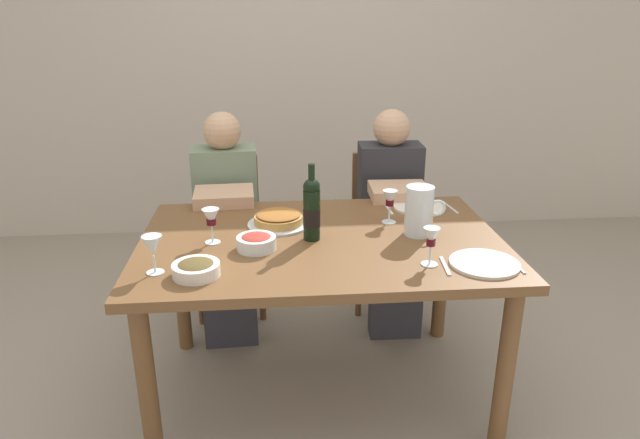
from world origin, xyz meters
TOP-DOWN VIEW (x-y plane):
  - ground_plane at (0.00, 0.00)m, footprint 8.00×8.00m
  - back_wall at (0.00, 2.14)m, footprint 8.00×0.10m
  - dining_table at (0.00, 0.00)m, footprint 1.50×1.00m
  - wine_bottle at (-0.04, -0.01)m, footprint 0.07×0.07m
  - water_pitcher at (0.41, 0.01)m, footprint 0.17×0.12m
  - baked_tart at (-0.17, 0.17)m, footprint 0.27×0.27m
  - salad_bowl at (-0.27, -0.09)m, footprint 0.16×0.16m
  - olive_bowl at (-0.48, -0.31)m, footprint 0.17×0.17m
  - wine_glass_left_diner at (0.38, -0.29)m, footprint 0.06×0.06m
  - wine_glass_right_diner at (-0.45, -0.01)m, footprint 0.07×0.07m
  - wine_glass_centre at (-0.63, -0.28)m, footprint 0.07×0.07m
  - wine_glass_spare at (0.32, 0.16)m, footprint 0.07×0.07m
  - dinner_plate_left_setting at (0.58, -0.32)m, footprint 0.26×0.26m
  - dinner_plate_right_setting at (0.50, 0.33)m, footprint 0.25×0.25m
  - fork_left_setting at (0.43, -0.32)m, footprint 0.03×0.16m
  - knife_left_setting at (0.70, -0.32)m, footprint 0.01×0.18m
  - knife_right_setting at (0.65, 0.33)m, footprint 0.03×0.18m
  - spoon_right_setting at (0.35, 0.33)m, footprint 0.02×0.16m
  - chair_left at (-0.45, 0.91)m, footprint 0.42×0.42m
  - diner_left at (-0.44, 0.67)m, footprint 0.35×0.52m
  - chair_right at (0.45, 0.91)m, footprint 0.41×0.41m
  - diner_right at (0.45, 0.67)m, footprint 0.35×0.51m

SIDE VIEW (x-z plane):
  - ground_plane at x=0.00m, z-range 0.00..0.00m
  - chair_left at x=-0.45m, z-range 0.06..0.93m
  - chair_right at x=0.45m, z-range 0.06..0.93m
  - diner_left at x=-0.44m, z-range 0.04..1.20m
  - diner_right at x=0.45m, z-range 0.04..1.20m
  - dining_table at x=0.00m, z-range 0.29..1.05m
  - fork_left_setting at x=0.43m, z-range 0.76..0.76m
  - knife_left_setting at x=0.70m, z-range 0.76..0.76m
  - knife_right_setting at x=0.65m, z-range 0.76..0.76m
  - spoon_right_setting at x=0.35m, z-range 0.76..0.76m
  - dinner_plate_left_setting at x=0.58m, z-range 0.76..0.77m
  - dinner_plate_right_setting at x=0.50m, z-range 0.76..0.77m
  - baked_tart at x=-0.17m, z-range 0.76..0.82m
  - olive_bowl at x=-0.48m, z-range 0.76..0.82m
  - salad_bowl at x=-0.27m, z-range 0.76..0.82m
  - water_pitcher at x=0.41m, z-range 0.75..0.96m
  - wine_glass_centre at x=-0.63m, z-range 0.79..0.93m
  - wine_glass_left_diner at x=0.38m, z-range 0.79..0.94m
  - wine_glass_right_diner at x=-0.45m, z-range 0.79..0.94m
  - wine_glass_spare at x=0.32m, z-range 0.79..0.94m
  - wine_bottle at x=-0.04m, z-range 0.73..1.05m
  - back_wall at x=0.00m, z-range 0.00..2.80m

